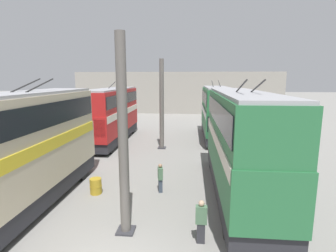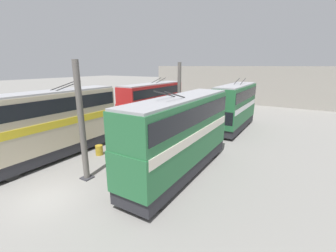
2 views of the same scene
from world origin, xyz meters
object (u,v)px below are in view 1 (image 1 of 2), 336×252
(bus_left_far, at_px, (216,110))
(person_by_left_row, at_px, (201,221))
(bus_right_mid, at_px, (112,112))
(person_aisle_midway, at_px, (160,177))
(oil_drum, at_px, (96,186))
(bus_left_near, at_px, (240,138))
(bus_right_near, at_px, (20,145))

(bus_left_far, height_order, person_by_left_row, bus_left_far)
(bus_right_mid, height_order, person_by_left_row, bus_right_mid)
(person_aisle_midway, xyz_separation_m, oil_drum, (-0.52, 3.37, -0.40))
(oil_drum, bearing_deg, bus_left_near, -85.95)
(person_aisle_midway, bearing_deg, bus_right_mid, -74.79)
(person_aisle_midway, relative_size, person_by_left_row, 0.94)
(bus_right_mid, height_order, person_aisle_midway, bus_right_mid)
(person_by_left_row, distance_m, oil_drum, 6.57)
(bus_left_near, height_order, person_by_left_row, bus_left_near)
(bus_left_near, relative_size, bus_left_far, 1.12)
(bus_left_near, distance_m, person_by_left_row, 5.22)
(bus_left_far, relative_size, bus_right_near, 0.90)
(bus_right_near, xyz_separation_m, oil_drum, (1.99, -2.57, -2.66))
(oil_drum, bearing_deg, person_by_left_row, -124.87)
(bus_right_mid, bearing_deg, person_by_left_row, -152.62)
(bus_right_near, relative_size, person_aisle_midway, 6.98)
(bus_left_near, height_order, person_aisle_midway, bus_left_near)
(oil_drum, bearing_deg, bus_right_mid, 12.50)
(bus_left_near, relative_size, oil_drum, 13.26)
(person_aisle_midway, height_order, oil_drum, person_aisle_midway)
(bus_left_near, xyz_separation_m, person_by_left_row, (-4.28, 2.07, -2.17))
(bus_right_near, xyz_separation_m, person_by_left_row, (-1.76, -7.95, -2.20))
(bus_left_near, height_order, bus_left_far, bus_left_near)
(bus_right_near, xyz_separation_m, person_aisle_midway, (2.50, -5.94, -2.26))
(bus_left_near, xyz_separation_m, oil_drum, (-0.53, 7.45, -2.63))
(bus_left_far, height_order, bus_right_near, bus_right_near)
(bus_left_near, bearing_deg, person_by_left_row, 154.19)
(bus_left_far, bearing_deg, person_by_left_row, 173.29)
(bus_right_mid, height_order, oil_drum, bus_right_mid)
(bus_left_near, xyz_separation_m, person_aisle_midway, (-0.01, 4.08, -2.23))
(bus_left_far, relative_size, person_aisle_midway, 6.26)
(bus_left_near, height_order, bus_right_mid, bus_left_near)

